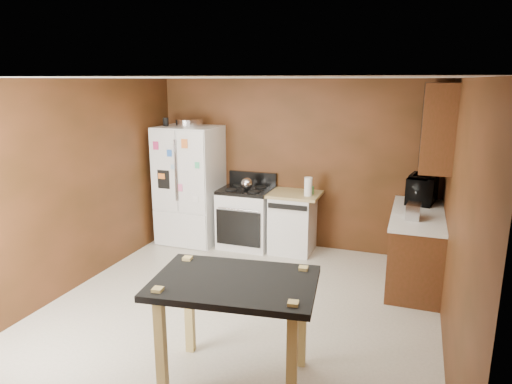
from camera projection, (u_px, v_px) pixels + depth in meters
The scene contains 18 objects.
floor at pixel (239, 310), 5.05m from camera, with size 4.50×4.50×0.00m, color beige.
ceiling at pixel (237, 78), 4.45m from camera, with size 4.50×4.50×0.00m, color white.
wall_back at pixel (294, 164), 6.81m from camera, with size 4.20×4.20×0.00m, color #5E2F18.
wall_front at pixel (96, 294), 2.69m from camera, with size 4.20×4.20×0.00m, color #5E2F18.
wall_left at pixel (74, 186), 5.43m from camera, with size 4.50×4.50×0.00m, color #5E2F18.
wall_right at pixel (456, 222), 4.06m from camera, with size 4.50×4.50×0.00m, color #5E2F18.
roasting_pan at pixel (189, 123), 6.86m from camera, with size 0.41×0.41×0.10m, color silver.
pen_cup at pixel (166, 122), 6.88m from camera, with size 0.08×0.08×0.13m, color black.
kettle at pixel (247, 184), 6.74m from camera, with size 0.18×0.18×0.18m, color silver.
paper_towel at pixel (308, 187), 6.40m from camera, with size 0.11×0.11×0.26m, color white.
green_canister at pixel (310, 190), 6.53m from camera, with size 0.10×0.10×0.11m, color #44B25D.
toaster at pixel (414, 211), 5.32m from camera, with size 0.15×0.25×0.18m, color silver.
microwave at pixel (422, 190), 6.03m from camera, with size 0.60×0.41×0.33m, color black.
refrigerator at pixel (190, 185), 7.04m from camera, with size 0.90×0.80×1.80m.
gas_range at pixel (246, 217), 6.91m from camera, with size 0.76×0.68×1.10m.
dishwasher at pixel (293, 222), 6.70m from camera, with size 0.78×0.63×0.89m.
right_cabinets at pixel (422, 212), 5.59m from camera, with size 0.63×1.58×2.45m.
island at pixel (235, 295), 3.71m from camera, with size 1.41×1.04×0.94m.
Camera 1 is at (1.72, -4.26, 2.48)m, focal length 32.00 mm.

